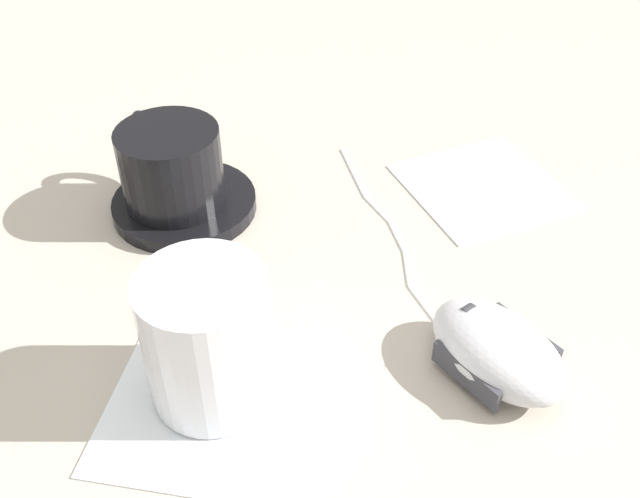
% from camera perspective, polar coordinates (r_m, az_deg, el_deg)
% --- Properties ---
extents(ground_plane, '(3.00, 3.00, 0.00)m').
position_cam_1_polar(ground_plane, '(0.54, -2.05, -2.91)').
color(ground_plane, '#B2A899').
extents(saucer, '(0.12, 0.12, 0.01)m').
position_cam_1_polar(saucer, '(0.62, -10.77, 3.58)').
color(saucer, black).
rests_on(saucer, ground).
extents(coffee_cup, '(0.09, 0.10, 0.07)m').
position_cam_1_polar(coffee_cup, '(0.59, -11.91, 6.56)').
color(coffee_cup, black).
rests_on(coffee_cup, saucer).
extents(computer_mouse, '(0.11, 0.12, 0.04)m').
position_cam_1_polar(computer_mouse, '(0.48, 14.01, -7.83)').
color(computer_mouse, silver).
rests_on(computer_mouse, ground).
extents(mouse_cable, '(0.06, 0.23, 0.00)m').
position_cam_1_polar(mouse_cable, '(0.59, 5.01, 2.14)').
color(mouse_cable, white).
rests_on(mouse_cable, ground).
extents(napkin_under_glass, '(0.16, 0.16, 0.00)m').
position_cam_1_polar(napkin_under_glass, '(0.47, -7.96, -11.78)').
color(napkin_under_glass, white).
rests_on(napkin_under_glass, ground).
extents(drinking_glass, '(0.08, 0.08, 0.09)m').
position_cam_1_polar(drinking_glass, '(0.44, -8.98, -7.11)').
color(drinking_glass, silver).
rests_on(drinking_glass, napkin_under_glass).
extents(napkin_spare, '(0.16, 0.16, 0.00)m').
position_cam_1_polar(napkin_spare, '(0.65, 12.87, 4.91)').
color(napkin_spare, white).
rests_on(napkin_spare, ground).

